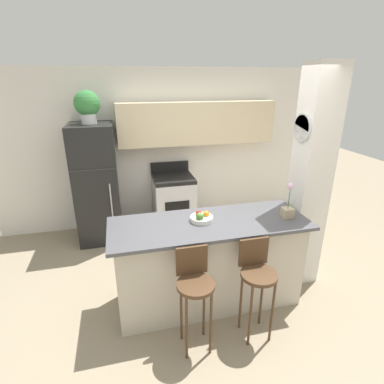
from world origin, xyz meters
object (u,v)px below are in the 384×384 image
Objects in this scene: bar_stool_left at (195,285)px; orchid_vase at (288,207)px; potted_plant_on_fridge at (87,105)px; fruit_bowl at (202,218)px; stove_range at (174,202)px; refrigerator at (97,184)px; trash_bin at (137,229)px; bar_stool_right at (257,275)px.

orchid_vase reaches higher than bar_stool_left.
potted_plant_on_fridge reaches higher than fruit_bowl.
fruit_bowl is at bearing -91.00° from stove_range.
refrigerator is 1.14m from potted_plant_on_fridge.
potted_plant_on_fridge is at bearing -177.87° from stove_range.
potted_plant_on_fridge reaches higher than trash_bin.
stove_range is at bearing 114.41° from orchid_vase.
fruit_bowl reaches higher than bar_stool_right.
potted_plant_on_fridge is 1.94m from trash_bin.
fruit_bowl is 0.62× the size of trash_bin.
fruit_bowl is (1.14, -1.77, 0.13)m from refrigerator.
bar_stool_right is 2.57× the size of orchid_vase.
trash_bin is (-0.64, -0.29, -0.27)m from stove_range.
stove_range is 2.82× the size of trash_bin.
fruit_bowl is at bearing 69.28° from bar_stool_left.
bar_stool_left is 0.72m from fruit_bowl.
bar_stool_right is 4.19× the size of fruit_bowl.
stove_range is 2.43m from bar_stool_right.
trash_bin is (0.53, -0.25, -0.70)m from refrigerator.
refrigerator reaches higher than orchid_vase.
refrigerator is 3.95× the size of potted_plant_on_fridge.
refrigerator is 4.69× the size of trash_bin.
orchid_vase is (2.05, -1.90, -0.93)m from potted_plant_on_fridge.
bar_stool_left is 2.20× the size of potted_plant_on_fridge.
refrigerator reaches higher than bar_stool_right.
stove_range is at bearing 24.53° from trash_bin.
bar_stool_left is 0.60m from bar_stool_right.
orchid_vase is at bearing -47.26° from trash_bin.
potted_plant_on_fridge is at bearing 114.56° from refrigerator.
orchid_vase is at bearing -7.98° from fruit_bowl.
orchid_vase is (0.54, 0.46, 0.44)m from bar_stool_right.
potted_plant_on_fridge is (-1.17, -0.04, 1.57)m from stove_range.
bar_stool_left is 2.19m from trash_bin.
refrigerator is at bearing -177.86° from stove_range.
fruit_bowl is (0.22, 0.59, 0.36)m from bar_stool_left.
orchid_vase is at bearing -65.59° from stove_range.
bar_stool_right is at bearing 0.00° from bar_stool_left.
stove_range is at bearing 2.13° from potted_plant_on_fridge.
trash_bin is at bearing 132.74° from orchid_vase.
potted_plant_on_fridge reaches higher than stove_range.
bar_stool_right is at bearing -57.20° from refrigerator.
stove_range is at bearing 89.00° from fruit_bowl.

